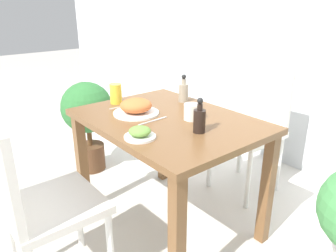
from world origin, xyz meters
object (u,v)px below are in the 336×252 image
Objects in this scene: chair_far at (254,122)px; potted_plant_left at (87,115)px; juice_glass at (116,94)px; chair_near at (35,199)px; condiment_bottle at (184,91)px; side_plate at (140,133)px; sauce_bottle at (199,119)px; drink_cup at (192,112)px; food_plate at (136,107)px.

potted_plant_left is at bearing -140.97° from chair_far.
potted_plant_left is (-0.55, 0.05, -0.30)m from juice_glass.
chair_near is 1.12m from condiment_bottle.
potted_plant_left is (-1.12, 0.26, -0.26)m from side_plate.
juice_glass is 0.63m from potted_plant_left.
sauce_bottle is at bearing 5.34° from juice_glass.
sauce_bottle reaches higher than juice_glass.
chair_near is at bearing -107.83° from sauce_bottle.
drink_cup is (0.09, 0.87, 0.25)m from chair_near.
drink_cup is 0.50× the size of condiment_bottle.
food_plate is 1.72× the size of side_plate.
chair_far is at bearing 67.47° from condiment_bottle.
side_plate is 0.86× the size of condiment_bottle.
potted_plant_left is at bearing -36.77° from chair_near.
chair_near is 0.56m from side_plate.
juice_glass is 0.70× the size of condiment_bottle.
condiment_bottle reaches higher than potted_plant_left.
condiment_bottle is (0.25, 0.36, 0.01)m from juice_glass.
side_plate is at bearing -60.71° from condiment_bottle.
chair_far is 1.02m from juice_glass.
juice_glass is (-0.26, 0.02, 0.02)m from food_plate.
chair_far reaches higher than sauce_bottle.
food_plate reaches higher than drink_cup.
chair_near is 0.75m from food_plate.
condiment_bottle is at bearing -112.53° from chair_far.
drink_cup is at bearing -34.43° from condiment_bottle.
juice_glass is at bearing 159.84° from side_plate.
drink_cup is (0.28, 0.19, 0.00)m from food_plate.
chair_near reaches higher than food_plate.
drink_cup is 1.13m from potted_plant_left.
chair_far reaches higher than side_plate.
condiment_bottle is at bearing 145.57° from drink_cup.
juice_glass is at bearing -57.31° from chair_near.
sauce_bottle is (0.44, 0.09, 0.03)m from food_plate.
sauce_bottle is at bearing 11.05° from food_plate.
side_plate is at bearing -115.03° from sauce_bottle.
juice_glass is at bearing -174.66° from sauce_bottle.
chair_near is 5.03× the size of condiment_bottle.
juice_glass is (-0.46, -0.87, 0.27)m from chair_far.
food_plate is 0.36× the size of potted_plant_left.
chair_near reaches higher than potted_plant_left.
food_plate is 1.48× the size of sauce_bottle.
sauce_bottle and condiment_bottle have the same top height.
chair_far is 5.87× the size of side_plate.
chair_near is 1.21× the size of potted_plant_left.
drink_cup reaches higher than potted_plant_left.
chair_far is at bearing -90.36° from chair_near.
potted_plant_left is (-1.02, -0.82, -0.03)m from chair_far.
side_plate is 0.38m from drink_cup.
food_plate is 0.37m from side_plate.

